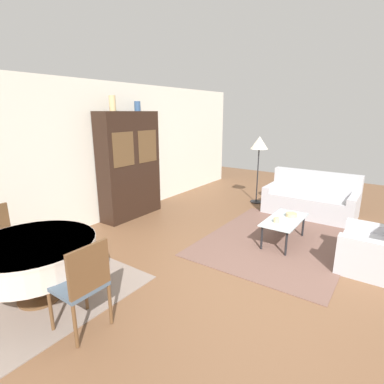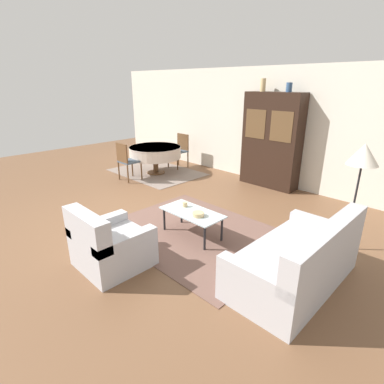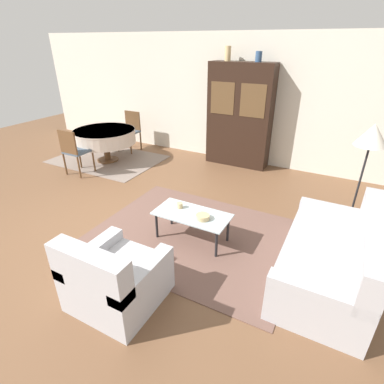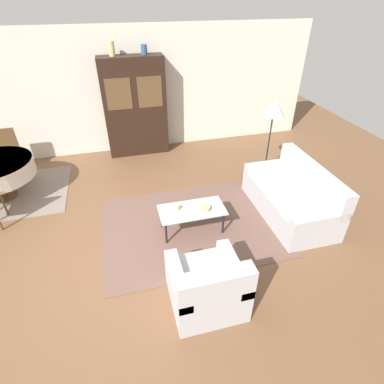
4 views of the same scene
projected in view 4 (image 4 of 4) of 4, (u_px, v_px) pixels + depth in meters
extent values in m
plane|color=brown|center=(113.00, 257.00, 4.40)|extent=(14.00, 14.00, 0.00)
cube|color=beige|center=(97.00, 94.00, 6.54)|extent=(10.00, 0.06, 2.70)
cube|color=brown|center=(190.00, 226.00, 4.97)|extent=(2.83, 2.19, 0.01)
cube|color=gray|center=(2.00, 195.00, 5.71)|extent=(2.41, 1.73, 0.01)
cube|color=#B2B2B7|center=(288.00, 202.00, 5.15)|extent=(0.93, 1.81, 0.45)
cube|color=#B2B2B7|center=(313.00, 178.00, 4.98)|extent=(0.20, 1.81, 0.44)
cube|color=#B2B2B7|center=(321.00, 219.00, 4.33)|extent=(0.93, 0.16, 0.12)
cube|color=#B2B2B7|center=(269.00, 165.00, 5.65)|extent=(0.93, 0.16, 0.12)
cube|color=#B2B2B7|center=(206.00, 288.00, 3.68)|extent=(0.85, 0.86, 0.44)
cube|color=#B2B2B7|center=(216.00, 287.00, 3.18)|extent=(0.85, 0.20, 0.42)
cube|color=#B2B2B7|center=(178.00, 279.00, 3.45)|extent=(0.16, 0.86, 0.12)
cube|color=#B2B2B7|center=(234.00, 267.00, 3.60)|extent=(0.16, 0.86, 0.12)
cylinder|color=black|center=(166.00, 233.00, 4.53)|extent=(0.04, 0.04, 0.39)
cylinder|color=black|center=(223.00, 223.00, 4.72)|extent=(0.04, 0.04, 0.39)
cylinder|color=black|center=(162.00, 217.00, 4.84)|extent=(0.04, 0.04, 0.39)
cylinder|color=black|center=(215.00, 208.00, 5.03)|extent=(0.04, 0.04, 0.39)
cube|color=silver|center=(192.00, 210.00, 4.67)|extent=(1.03, 0.51, 0.02)
cube|color=black|center=(135.00, 108.00, 6.65)|extent=(1.36, 0.42, 2.15)
cube|color=brown|center=(119.00, 94.00, 6.20)|extent=(0.52, 0.01, 0.64)
cube|color=brown|center=(150.00, 92.00, 6.34)|extent=(0.52, 0.01, 0.64)
cylinder|color=brown|center=(4.00, 196.00, 5.66)|extent=(0.48, 0.48, 0.03)
cylinder|color=brown|center=(0.00, 187.00, 5.55)|extent=(0.14, 0.14, 0.42)
cylinder|color=brown|center=(4.00, 204.00, 5.09)|extent=(0.04, 0.04, 0.45)
cylinder|color=brown|center=(19.00, 169.00, 6.08)|extent=(0.04, 0.04, 0.45)
cylinder|color=brown|center=(23.00, 160.00, 6.40)|extent=(0.04, 0.04, 0.45)
cylinder|color=brown|center=(2.00, 162.00, 6.32)|extent=(0.04, 0.04, 0.45)
cube|color=#475666|center=(6.00, 155.00, 6.06)|extent=(0.44, 0.44, 0.04)
cube|color=brown|center=(4.00, 139.00, 6.08)|extent=(0.44, 0.04, 0.46)
cylinder|color=black|center=(264.00, 174.00, 6.34)|extent=(0.28, 0.28, 0.02)
cylinder|color=black|center=(268.00, 146.00, 5.97)|extent=(0.03, 0.03, 1.30)
cone|color=silver|center=(274.00, 108.00, 5.53)|extent=(0.41, 0.41, 0.29)
cylinder|color=tan|center=(177.00, 207.00, 4.64)|extent=(0.09, 0.09, 0.08)
cylinder|color=tan|center=(204.00, 208.00, 4.64)|extent=(0.18, 0.18, 0.06)
cylinder|color=tan|center=(111.00, 49.00, 5.89)|extent=(0.12, 0.12, 0.28)
cylinder|color=#33517A|center=(144.00, 50.00, 6.05)|extent=(0.12, 0.12, 0.19)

